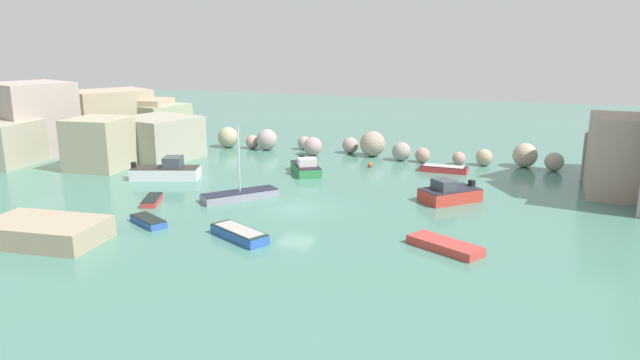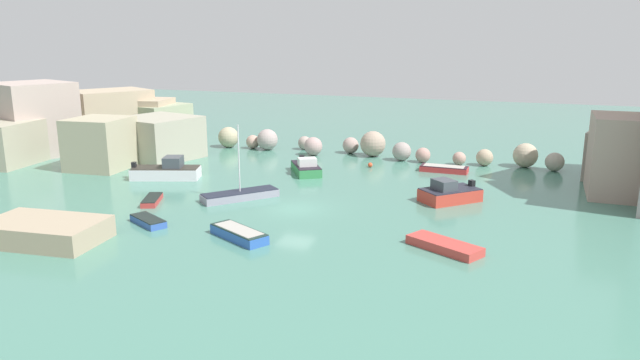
% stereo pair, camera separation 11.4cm
% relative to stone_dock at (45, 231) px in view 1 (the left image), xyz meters
% --- Properties ---
extents(cove_water, '(160.00, 160.00, 0.00)m').
position_rel_stone_dock_xyz_m(cove_water, '(11.48, 11.63, -0.66)').
color(cove_water, '#49816F').
rests_on(cove_water, ground).
extents(cliff_headland_left, '(24.98, 25.60, 7.49)m').
position_rel_stone_dock_xyz_m(cliff_headland_left, '(-18.89, 26.35, 1.98)').
color(cliff_headland_left, '#9BA381').
rests_on(cliff_headland_left, ground).
extents(rock_breakwater, '(39.86, 4.45, 2.61)m').
position_rel_stone_dock_xyz_m(rock_breakwater, '(8.82, 31.65, 0.38)').
color(rock_breakwater, tan).
rests_on(rock_breakwater, ground).
extents(stone_dock, '(7.40, 4.96, 1.32)m').
position_rel_stone_dock_xyz_m(stone_dock, '(0.00, 0.00, 0.00)').
color(stone_dock, tan).
rests_on(stone_dock, ground).
extents(channel_buoy, '(0.44, 0.44, 0.44)m').
position_rel_stone_dock_xyz_m(channel_buoy, '(12.71, 26.94, -0.44)').
color(channel_buoy, '#E04C28').
rests_on(channel_buoy, cove_water).
extents(moored_boat_0, '(4.45, 3.22, 0.64)m').
position_rel_stone_dock_xyz_m(moored_boat_0, '(10.69, 4.54, -0.33)').
color(moored_boat_0, '#2D5AB6').
rests_on(moored_boat_0, cove_water).
extents(moored_boat_1, '(5.00, 5.56, 5.70)m').
position_rel_stone_dock_xyz_m(moored_boat_1, '(6.49, 12.63, -0.33)').
color(moored_boat_1, gray).
rests_on(moored_boat_1, cove_water).
extents(moored_boat_2, '(4.12, 4.85, 1.52)m').
position_rel_stone_dock_xyz_m(moored_boat_2, '(8.00, 22.41, -0.14)').
color(moored_boat_2, '#35884C').
rests_on(moored_boat_2, cove_water).
extents(moored_boat_3, '(2.21, 3.24, 0.44)m').
position_rel_stone_dock_xyz_m(moored_boat_3, '(0.84, 9.41, -0.44)').
color(moored_boat_3, '#C13A37').
rests_on(moored_boat_3, cove_water).
extents(moored_boat_4, '(4.70, 3.49, 0.51)m').
position_rel_stone_dock_xyz_m(moored_boat_4, '(22.76, 6.98, -0.41)').
color(moored_boat_4, '#C84039').
rests_on(moored_boat_4, cove_water).
extents(moored_boat_5, '(4.72, 4.75, 1.73)m').
position_rel_stone_dock_xyz_m(moored_boat_5, '(21.48, 17.53, -0.05)').
color(moored_boat_5, '#C63B2D').
rests_on(moored_boat_5, cove_water).
extents(moored_boat_6, '(3.26, 2.45, 0.47)m').
position_rel_stone_dock_xyz_m(moored_boat_6, '(3.75, 4.97, -0.43)').
color(moored_boat_6, '#3357AE').
rests_on(moored_boat_6, cove_water).
extents(moored_boat_7, '(4.29, 1.62, 0.56)m').
position_rel_stone_dock_xyz_m(moored_boat_7, '(19.57, 27.44, -0.37)').
color(moored_boat_7, red).
rests_on(moored_boat_7, cove_water).
extents(moored_boat_8, '(6.17, 4.01, 1.95)m').
position_rel_stone_dock_xyz_m(moored_boat_8, '(-2.61, 16.35, 0.01)').
color(moored_boat_8, silver).
rests_on(moored_boat_8, cove_water).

